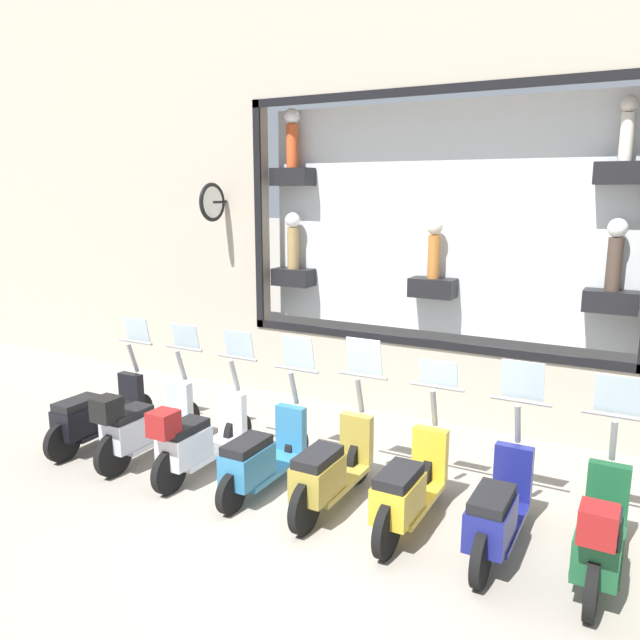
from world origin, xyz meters
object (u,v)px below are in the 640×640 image
(scooter_green_0, at_px, (600,534))
(scooter_white_5, at_px, (197,438))
(scooter_silver_6, at_px, (142,424))
(scooter_black_7, at_px, (96,415))
(scooter_yellow_2, at_px, (409,488))
(scooter_teal_4, at_px, (261,456))
(scooter_navy_1, at_px, (498,510))
(scooter_olive_3, at_px, (331,469))

(scooter_green_0, bearing_deg, scooter_white_5, 90.02)
(scooter_green_0, xyz_separation_m, scooter_silver_6, (0.00, 5.25, 0.01))
(scooter_green_0, relative_size, scooter_black_7, 1.00)
(scooter_green_0, bearing_deg, scooter_black_7, 89.45)
(scooter_yellow_2, bearing_deg, scooter_black_7, 90.03)
(scooter_teal_4, bearing_deg, scooter_navy_1, -89.86)
(scooter_silver_6, relative_size, scooter_black_7, 1.00)
(scooter_yellow_2, bearing_deg, scooter_olive_3, 89.76)
(scooter_yellow_2, height_order, scooter_teal_4, scooter_teal_4)
(scooter_olive_3, bearing_deg, scooter_green_0, -91.42)
(scooter_green_0, height_order, scooter_olive_3, scooter_olive_3)
(scooter_green_0, xyz_separation_m, scooter_olive_3, (0.07, 2.63, -0.03))
(scooter_navy_1, xyz_separation_m, scooter_yellow_2, (-0.00, 0.88, 0.01))
(scooter_white_5, bearing_deg, scooter_olive_3, -87.83)
(scooter_white_5, bearing_deg, scooter_silver_6, 89.74)
(scooter_green_0, relative_size, scooter_silver_6, 1.00)
(scooter_white_5, bearing_deg, scooter_yellow_2, -88.63)
(scooter_navy_1, distance_m, scooter_silver_6, 4.38)
(scooter_black_7, bearing_deg, scooter_white_5, -91.98)
(scooter_teal_4, distance_m, scooter_silver_6, 1.75)
(scooter_olive_3, height_order, scooter_white_5, scooter_olive_3)
(scooter_green_0, height_order, scooter_teal_4, scooter_green_0)
(scooter_black_7, bearing_deg, scooter_yellow_2, -89.97)
(scooter_navy_1, xyz_separation_m, scooter_black_7, (-0.00, 5.25, -0.00))
(scooter_green_0, distance_m, scooter_yellow_2, 1.75)
(scooter_black_7, bearing_deg, scooter_silver_6, -93.69)
(scooter_white_5, relative_size, scooter_black_7, 1.00)
(scooter_olive_3, distance_m, scooter_white_5, 1.75)
(scooter_green_0, xyz_separation_m, scooter_teal_4, (0.06, 3.50, -0.06))
(scooter_yellow_2, relative_size, scooter_black_7, 1.00)
(scooter_silver_6, distance_m, scooter_black_7, 0.88)
(scooter_navy_1, relative_size, scooter_silver_6, 1.00)
(scooter_green_0, height_order, scooter_black_7, scooter_green_0)
(scooter_navy_1, xyz_separation_m, scooter_white_5, (-0.06, 3.50, 0.04))
(scooter_teal_4, bearing_deg, scooter_silver_6, 91.72)
(scooter_green_0, relative_size, scooter_yellow_2, 1.00)
(scooter_white_5, distance_m, scooter_black_7, 1.75)
(scooter_yellow_2, relative_size, scooter_teal_4, 1.01)
(scooter_olive_3, distance_m, scooter_black_7, 3.50)
(scooter_yellow_2, xyz_separation_m, scooter_olive_3, (0.00, 0.88, 0.01))
(scooter_navy_1, xyz_separation_m, scooter_olive_3, (0.00, 1.75, 0.01))
(scooter_olive_3, relative_size, scooter_silver_6, 1.00)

